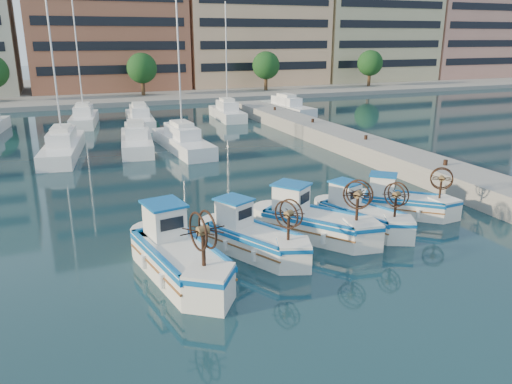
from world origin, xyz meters
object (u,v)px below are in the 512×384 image
(fishing_boat_b, at_px, (252,236))
(fishing_boat_d, at_px, (361,214))
(fishing_boat_c, at_px, (313,220))
(fishing_boat_a, at_px, (178,254))
(fishing_boat_e, at_px, (401,201))

(fishing_boat_b, distance_m, fishing_boat_d, 5.52)
(fishing_boat_c, bearing_deg, fishing_boat_b, 154.66)
(fishing_boat_a, distance_m, fishing_boat_d, 8.76)
(fishing_boat_a, height_order, fishing_boat_b, fishing_boat_a)
(fishing_boat_c, relative_size, fishing_boat_d, 1.10)
(fishing_boat_d, xyz_separation_m, fishing_boat_e, (2.81, 0.80, -0.01))
(fishing_boat_b, distance_m, fishing_boat_c, 3.05)
(fishing_boat_a, relative_size, fishing_boat_b, 1.17)
(fishing_boat_c, distance_m, fishing_boat_d, 2.49)
(fishing_boat_a, height_order, fishing_boat_d, fishing_boat_a)
(fishing_boat_b, height_order, fishing_boat_c, fishing_boat_c)
(fishing_boat_d, height_order, fishing_boat_e, fishing_boat_d)
(fishing_boat_a, xyz_separation_m, fishing_boat_d, (8.63, 1.53, -0.16))
(fishing_boat_d, distance_m, fishing_boat_e, 2.92)
(fishing_boat_a, xyz_separation_m, fishing_boat_e, (11.43, 2.34, -0.17))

